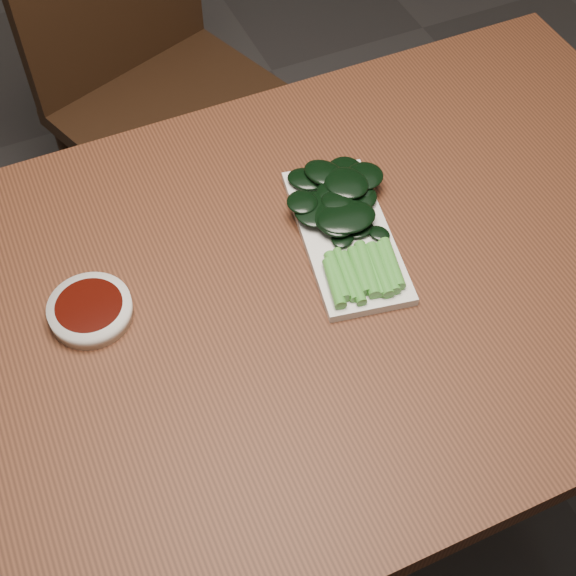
{
  "coord_description": "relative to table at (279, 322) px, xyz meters",
  "views": [
    {
      "loc": [
        -0.26,
        -0.6,
        1.64
      ],
      "look_at": [
        0.01,
        -0.0,
        0.76
      ],
      "focal_mm": 50.0,
      "sensor_mm": 36.0,
      "label": 1
    }
  ],
  "objects": [
    {
      "name": "sauce_bowl",
      "position": [
        -0.25,
        0.07,
        0.08
      ],
      "size": [
        0.11,
        0.11,
        0.03
      ],
      "color": "silver",
      "rests_on": "table"
    },
    {
      "name": "table",
      "position": [
        0.0,
        0.0,
        0.0
      ],
      "size": [
        1.4,
        0.8,
        0.75
      ],
      "color": "#492514",
      "rests_on": "ground"
    },
    {
      "name": "chair_far",
      "position": [
        0.07,
        0.82,
        -0.19
      ],
      "size": [
        0.59,
        0.59,
        0.89
      ],
      "rotation": [
        0.0,
        0.0,
        0.35
      ],
      "color": "black",
      "rests_on": "ground"
    },
    {
      "name": "ground",
      "position": [
        0.0,
        0.0,
        -0.68
      ],
      "size": [
        6.0,
        6.0,
        0.0
      ],
      "primitive_type": "plane",
      "color": "#302E2E",
      "rests_on": "ground"
    },
    {
      "name": "serving_plate",
      "position": [
        0.13,
        0.05,
        0.08
      ],
      "size": [
        0.17,
        0.29,
        0.01
      ],
      "rotation": [
        0.0,
        0.0,
        -0.18
      ],
      "color": "silver",
      "rests_on": "table"
    },
    {
      "name": "gai_lan",
      "position": [
        0.14,
        0.07,
        0.1
      ],
      "size": [
        0.18,
        0.28,
        0.03
      ],
      "color": "#428B30",
      "rests_on": "serving_plate"
    }
  ]
}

